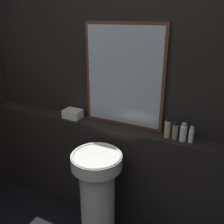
{
  "coord_description": "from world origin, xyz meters",
  "views": [
    {
      "loc": [
        0.93,
        -0.21,
        1.89
      ],
      "look_at": [
        0.08,
        1.49,
        1.15
      ],
      "focal_mm": 40.0,
      "sensor_mm": 36.0,
      "label": 1
    }
  ],
  "objects_px": {
    "shampoo_bottle": "(168,128)",
    "conditioner_bottle": "(175,131)",
    "body_wash_bottle": "(191,135)",
    "mirror": "(124,77)",
    "lotion_bottle": "(183,133)",
    "towel_stack": "(73,114)",
    "pedestal_sink": "(98,196)"
  },
  "relations": [
    {
      "from": "pedestal_sink",
      "to": "shampoo_bottle",
      "type": "bearing_deg",
      "value": 38.75
    },
    {
      "from": "lotion_bottle",
      "to": "body_wash_bottle",
      "type": "xyz_separation_m",
      "value": [
        0.06,
        0.0,
        -0.01
      ]
    },
    {
      "from": "mirror",
      "to": "conditioner_bottle",
      "type": "relative_size",
      "value": 6.04
    },
    {
      "from": "mirror",
      "to": "lotion_bottle",
      "type": "bearing_deg",
      "value": -7.42
    },
    {
      "from": "lotion_bottle",
      "to": "body_wash_bottle",
      "type": "bearing_deg",
      "value": 0.0
    },
    {
      "from": "pedestal_sink",
      "to": "towel_stack",
      "type": "xyz_separation_m",
      "value": [
        -0.46,
        0.36,
        0.52
      ]
    },
    {
      "from": "conditioner_bottle",
      "to": "body_wash_bottle",
      "type": "relative_size",
      "value": 1.09
    },
    {
      "from": "pedestal_sink",
      "to": "shampoo_bottle",
      "type": "height_order",
      "value": "shampoo_bottle"
    },
    {
      "from": "towel_stack",
      "to": "lotion_bottle",
      "type": "bearing_deg",
      "value": -0.0
    },
    {
      "from": "towel_stack",
      "to": "shampoo_bottle",
      "type": "distance_m",
      "value": 0.9
    },
    {
      "from": "towel_stack",
      "to": "conditioner_bottle",
      "type": "height_order",
      "value": "conditioner_bottle"
    },
    {
      "from": "conditioner_bottle",
      "to": "lotion_bottle",
      "type": "height_order",
      "value": "lotion_bottle"
    },
    {
      "from": "mirror",
      "to": "shampoo_bottle",
      "type": "xyz_separation_m",
      "value": [
        0.41,
        -0.07,
        -0.35
      ]
    },
    {
      "from": "mirror",
      "to": "body_wash_bottle",
      "type": "bearing_deg",
      "value": -6.68
    },
    {
      "from": "shampoo_bottle",
      "to": "conditioner_bottle",
      "type": "distance_m",
      "value": 0.06
    },
    {
      "from": "towel_stack",
      "to": "shampoo_bottle",
      "type": "xyz_separation_m",
      "value": [
        0.9,
        0.0,
        0.04
      ]
    },
    {
      "from": "mirror",
      "to": "shampoo_bottle",
      "type": "height_order",
      "value": "mirror"
    },
    {
      "from": "shampoo_bottle",
      "to": "body_wash_bottle",
      "type": "bearing_deg",
      "value": 0.0
    },
    {
      "from": "towel_stack",
      "to": "body_wash_bottle",
      "type": "xyz_separation_m",
      "value": [
        1.08,
        0.0,
        0.02
      ]
    },
    {
      "from": "pedestal_sink",
      "to": "shampoo_bottle",
      "type": "distance_m",
      "value": 0.79
    },
    {
      "from": "mirror",
      "to": "towel_stack",
      "type": "relative_size",
      "value": 5.15
    },
    {
      "from": "mirror",
      "to": "shampoo_bottle",
      "type": "distance_m",
      "value": 0.55
    },
    {
      "from": "mirror",
      "to": "lotion_bottle",
      "type": "xyz_separation_m",
      "value": [
        0.54,
        -0.07,
        -0.36
      ]
    },
    {
      "from": "shampoo_bottle",
      "to": "pedestal_sink",
      "type": "bearing_deg",
      "value": -141.25
    },
    {
      "from": "body_wash_bottle",
      "to": "mirror",
      "type": "bearing_deg",
      "value": 173.32
    },
    {
      "from": "shampoo_bottle",
      "to": "lotion_bottle",
      "type": "relative_size",
      "value": 1.15
    },
    {
      "from": "conditioner_bottle",
      "to": "towel_stack",
      "type": "bearing_deg",
      "value": 180.0
    },
    {
      "from": "towel_stack",
      "to": "lotion_bottle",
      "type": "distance_m",
      "value": 1.02
    },
    {
      "from": "shampoo_bottle",
      "to": "conditioner_bottle",
      "type": "height_order",
      "value": "shampoo_bottle"
    },
    {
      "from": "mirror",
      "to": "conditioner_bottle",
      "type": "xyz_separation_m",
      "value": [
        0.48,
        -0.07,
        -0.37
      ]
    },
    {
      "from": "pedestal_sink",
      "to": "towel_stack",
      "type": "relative_size",
      "value": 5.34
    },
    {
      "from": "towel_stack",
      "to": "lotion_bottle",
      "type": "height_order",
      "value": "lotion_bottle"
    }
  ]
}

